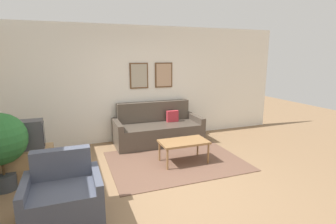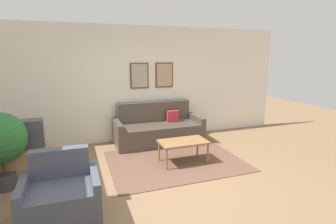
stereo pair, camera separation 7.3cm
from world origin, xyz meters
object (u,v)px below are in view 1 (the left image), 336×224
coffee_table (184,143)px  tv (23,135)px  armchair (64,197)px  couch (158,129)px

coffee_table → tv: (-2.70, 0.27, 0.37)m
coffee_table → armchair: armchair is taller
couch → coffee_table: bearing=-86.3°
couch → tv: 2.85m
couch → tv: tv is taller
couch → tv: (-2.62, -1.04, 0.45)m
coffee_table → tv: size_ratio=1.49×
couch → coffee_table: (0.08, -1.32, 0.08)m
tv → armchair: tv is taller
couch → tv: bearing=-158.2°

